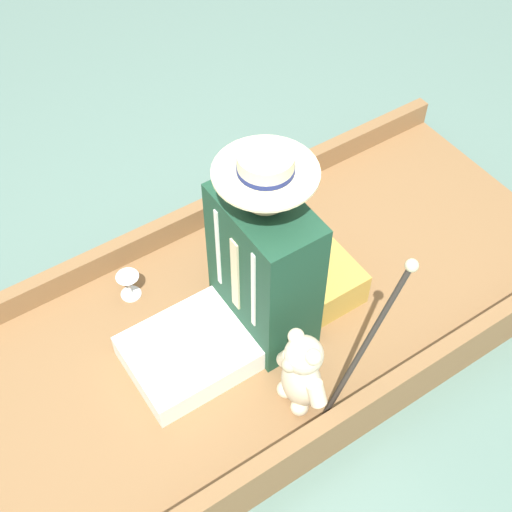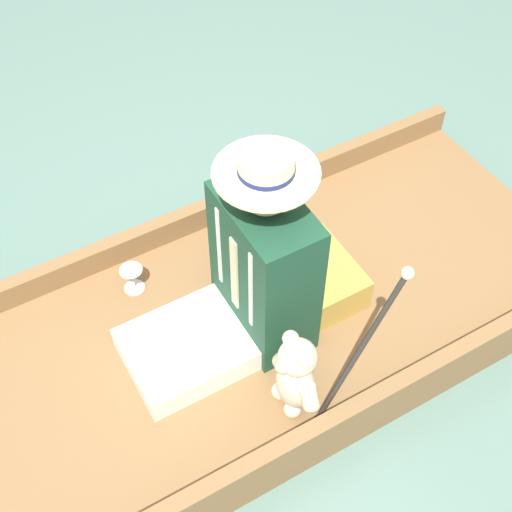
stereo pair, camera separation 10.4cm
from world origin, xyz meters
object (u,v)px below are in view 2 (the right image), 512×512
object	(u,v)px
teddy_bear	(295,376)
walking_cane	(369,336)
seated_person	(249,276)
wine_glass	(132,275)

from	to	relation	value
teddy_bear	walking_cane	distance (m)	0.33
teddy_bear	walking_cane	size ratio (longest dim) A/B	0.54
seated_person	walking_cane	bearing A→B (deg)	-161.45
teddy_bear	wine_glass	world-z (taller)	teddy_bear
wine_glass	walking_cane	xyz separation A→B (m)	(-0.88, -0.50, 0.33)
teddy_bear	walking_cane	world-z (taller)	walking_cane
wine_glass	walking_cane	world-z (taller)	walking_cane
walking_cane	wine_glass	bearing A→B (deg)	29.71
teddy_bear	wine_glass	size ratio (longest dim) A/B	3.16
seated_person	teddy_bear	distance (m)	0.39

